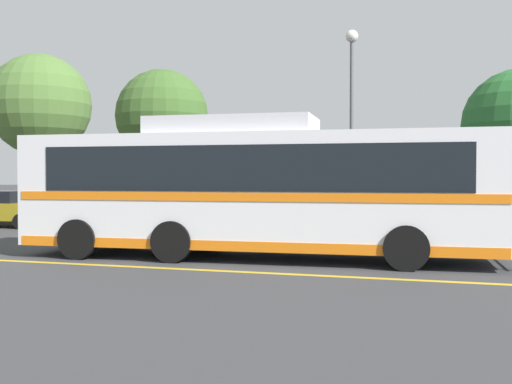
% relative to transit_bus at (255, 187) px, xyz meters
% --- Properties ---
extents(ground_plane, '(220.00, 220.00, 0.00)m').
position_rel_transit_bus_xyz_m(ground_plane, '(1.13, 0.46, -1.78)').
color(ground_plane, '#38383A').
extents(lane_strip_0, '(31.80, 0.20, 0.01)m').
position_rel_transit_bus_xyz_m(lane_strip_0, '(0.02, -2.20, -1.78)').
color(lane_strip_0, gold).
rests_on(lane_strip_0, ground_plane).
extents(curb_strip, '(39.80, 0.36, 0.15)m').
position_rel_transit_bus_xyz_m(curb_strip, '(0.02, 7.26, -1.71)').
color(curb_strip, '#99999E').
rests_on(curb_strip, ground_plane).
extents(transit_bus, '(12.22, 3.28, 3.54)m').
position_rel_transit_bus_xyz_m(transit_bus, '(0.00, 0.00, 0.00)').
color(transit_bus, white).
rests_on(transit_bus, ground_plane).
extents(parked_car_0, '(4.27, 2.05, 1.47)m').
position_rel_transit_bus_xyz_m(parked_car_0, '(-12.50, 6.02, -1.04)').
color(parked_car_0, olive).
rests_on(parked_car_0, ground_plane).
extents(parked_car_1, '(4.11, 2.11, 1.32)m').
position_rel_transit_bus_xyz_m(parked_car_1, '(-6.72, 6.09, -1.09)').
color(parked_car_1, black).
rests_on(parked_car_1, ground_plane).
extents(parked_car_2, '(4.59, 1.98, 1.25)m').
position_rel_transit_bus_xyz_m(parked_car_2, '(-0.90, 6.00, -1.13)').
color(parked_car_2, black).
rests_on(parked_car_2, ground_plane).
extents(parked_car_3, '(4.71, 1.89, 1.33)m').
position_rel_transit_bus_xyz_m(parked_car_3, '(6.15, 6.18, -1.10)').
color(parked_car_3, navy).
rests_on(parked_car_3, ground_plane).
extents(street_lamp, '(0.46, 0.46, 7.44)m').
position_rel_transit_bus_xyz_m(street_lamp, '(1.38, 7.79, 3.27)').
color(street_lamp, '#59595E').
rests_on(street_lamp, ground_plane).
extents(tree_1, '(4.13, 4.13, 6.83)m').
position_rel_transit_bus_xyz_m(tree_1, '(-7.37, 10.10, 2.98)').
color(tree_1, '#513823').
rests_on(tree_1, ground_plane).
extents(tree_2, '(5.16, 5.16, 8.30)m').
position_rel_transit_bus_xyz_m(tree_2, '(-15.05, 11.86, 3.93)').
color(tree_2, '#513823').
rests_on(tree_2, ground_plane).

